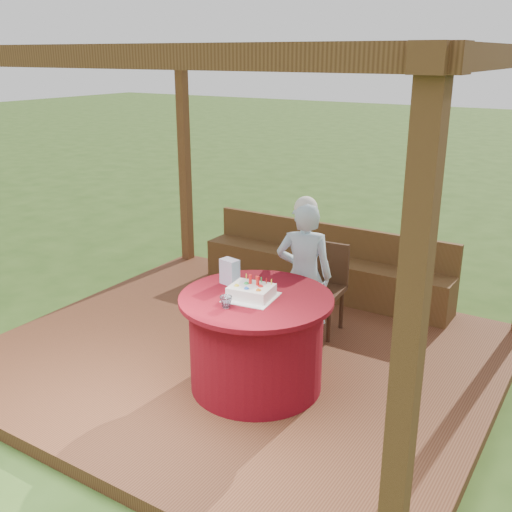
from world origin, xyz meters
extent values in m
plane|color=#2F501A|center=(0.00, 0.00, 0.00)|extent=(60.00, 60.00, 0.00)
cube|color=brown|center=(0.00, 0.00, 0.06)|extent=(4.50, 4.00, 0.12)
cube|color=brown|center=(2.13, -1.88, 1.42)|extent=(0.12, 0.12, 2.60)
cube|color=brown|center=(-2.13, 1.88, 1.42)|extent=(0.12, 0.12, 2.60)
cube|color=brown|center=(0.00, -1.88, 2.78)|extent=(4.50, 0.14, 0.12)
cube|color=brown|center=(0.00, 1.88, 2.78)|extent=(4.50, 0.14, 0.12)
cube|color=brown|center=(-2.13, 0.00, 2.78)|extent=(0.14, 4.00, 0.12)
cube|color=brown|center=(-1.30, 0.00, 2.78)|extent=(0.10, 3.70, 0.10)
cube|color=brown|center=(0.00, 0.00, 2.78)|extent=(0.10, 3.70, 0.10)
cube|color=brown|center=(1.30, 0.00, 2.78)|extent=(0.10, 3.70, 0.10)
cube|color=brown|center=(0.00, 1.70, 0.34)|extent=(3.00, 0.42, 0.45)
cube|color=brown|center=(0.00, 1.88, 0.75)|extent=(3.00, 0.06, 0.35)
cylinder|color=maroon|center=(0.44, -0.44, 0.51)|extent=(1.10, 1.10, 0.77)
cylinder|color=maroon|center=(0.44, -0.44, 0.91)|extent=(1.26, 1.26, 0.04)
cube|color=#3B2112|center=(0.41, 0.78, 0.56)|extent=(0.47, 0.47, 0.05)
cylinder|color=#3B2112|center=(0.25, 0.59, 0.34)|extent=(0.04, 0.04, 0.44)
cylinder|color=#3B2112|center=(0.60, 0.61, 0.34)|extent=(0.04, 0.04, 0.44)
cylinder|color=#3B2112|center=(0.22, 0.94, 0.34)|extent=(0.04, 0.04, 0.44)
cylinder|color=#3B2112|center=(0.58, 0.97, 0.34)|extent=(0.04, 0.04, 0.44)
cube|color=#3B2112|center=(0.40, 0.98, 0.79)|extent=(0.44, 0.07, 0.45)
imported|color=#97C5E0|center=(0.43, 0.41, 0.83)|extent=(0.61, 0.51, 1.43)
sphere|color=white|center=(0.43, 0.41, 1.49)|extent=(0.21, 0.21, 0.21)
cube|color=white|center=(0.42, -0.48, 0.94)|extent=(0.43, 0.43, 0.01)
cube|color=white|center=(0.42, -0.48, 0.99)|extent=(0.36, 0.31, 0.09)
cylinder|color=red|center=(0.38, -0.44, 1.07)|extent=(0.03, 0.03, 0.08)
cylinder|color=red|center=(0.45, -0.44, 1.07)|extent=(0.03, 0.03, 0.08)
sphere|color=yellow|center=(0.32, -0.54, 1.05)|extent=(0.04, 0.04, 0.04)
sphere|color=blue|center=(0.42, -0.55, 1.05)|extent=(0.04, 0.04, 0.04)
sphere|color=orange|center=(0.52, -0.53, 1.05)|extent=(0.04, 0.04, 0.04)
sphere|color=green|center=(0.36, -0.46, 1.05)|extent=(0.04, 0.04, 0.04)
sphere|color=red|center=(0.49, -0.45, 1.05)|extent=(0.04, 0.04, 0.04)
cube|color=pink|center=(0.10, -0.32, 1.04)|extent=(0.17, 0.13, 0.22)
imported|color=white|center=(0.36, -0.75, 0.98)|extent=(0.13, 0.13, 0.09)
camera|label=1|loc=(2.81, -4.22, 2.80)|focal=42.00mm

